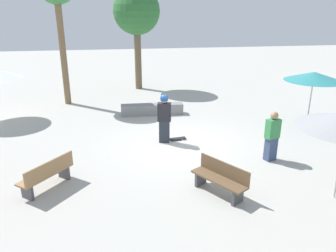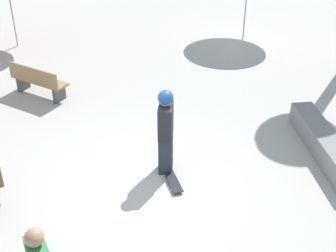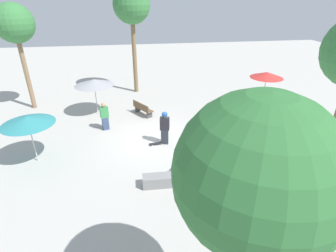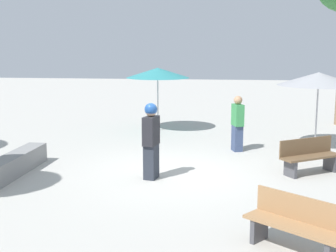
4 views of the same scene
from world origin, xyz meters
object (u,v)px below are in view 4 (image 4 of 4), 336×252
concrete_ledge (14,165)px  bench_near (297,225)px  shade_umbrella_teal (158,73)px  skater_main (151,138)px  bench_far (309,156)px  bystander_watching (237,124)px  skateboard (151,171)px  shade_umbrella_grey (319,79)px

concrete_ledge → bench_near: (3.57, 6.12, 0.18)m
shade_umbrella_teal → skater_main: bearing=6.4°
bench_far → bystander_watching: 2.82m
skateboard → bench_far: 3.87m
skateboard → bystander_watching: bystander_watching is taller
shade_umbrella_teal → skateboard: bearing=6.2°
bench_far → shade_umbrella_teal: shade_umbrella_teal is taller
shade_umbrella_teal → bystander_watching: 4.26m
skater_main → bench_near: skater_main is taller
shade_umbrella_grey → shade_umbrella_teal: shade_umbrella_grey is taller
skateboard → bench_far: bench_far is taller
shade_umbrella_grey → bystander_watching: bearing=-74.6°
shade_umbrella_teal → bench_near: bearing=19.6°
skater_main → skateboard: size_ratio=2.18×
skateboard → bench_far: bearing=-91.2°
bench_far → shade_umbrella_grey: bearing=-135.8°
bench_near → skateboard: bearing=-16.0°
shade_umbrella_grey → concrete_ledge: bearing=-63.9°
skater_main → shade_umbrella_teal: (-6.10, -0.69, 1.13)m
concrete_ledge → bench_far: bearing=97.5°
skater_main → bench_near: bearing=-129.2°
skateboard → skater_main: bearing=-178.9°
skater_main → bench_far: bearing=-63.3°
shade_umbrella_grey → shade_umbrella_teal: 5.63m
skater_main → bench_far: size_ratio=1.13×
bench_near → shade_umbrella_teal: shade_umbrella_teal is taller
bench_far → bystander_watching: (-2.23, -1.68, 0.39)m
skater_main → skateboard: skater_main is taller
bench_near → shade_umbrella_teal: (-9.72, -3.46, 1.67)m
skateboard → bystander_watching: bearing=-46.7°
shade_umbrella_grey → bystander_watching: size_ratio=1.48×
concrete_ledge → shade_umbrella_grey: bearing=116.1°
bench_near → bystander_watching: 6.79m
skateboard → shade_umbrella_grey: 5.98m
skater_main → bystander_watching: skater_main is taller
bench_near → skater_main: bearing=-13.6°
bench_near → bench_far: bearing=-63.4°
skateboard → concrete_ledge: 3.32m
concrete_ledge → shade_umbrella_grey: shade_umbrella_grey is taller
bench_near → shade_umbrella_grey: (-7.40, 1.67, 1.67)m
skater_main → shade_umbrella_teal: size_ratio=0.79×
bench_far → bystander_watching: bystander_watching is taller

